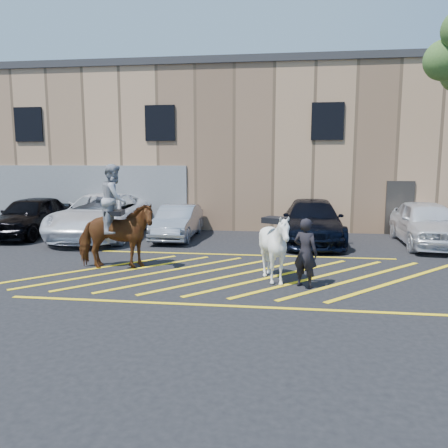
# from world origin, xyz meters

# --- Properties ---
(ground) EXTENTS (90.00, 90.00, 0.00)m
(ground) POSITION_xyz_m (0.00, 0.00, 0.00)
(ground) COLOR black
(ground) RESTS_ON ground
(car_black_suv) EXTENTS (1.99, 4.72, 1.60)m
(car_black_suv) POSITION_xyz_m (-8.83, 4.80, 0.80)
(car_black_suv) COLOR black
(car_black_suv) RESTS_ON ground
(car_white_pickup) EXTENTS (3.11, 6.28, 1.71)m
(car_white_pickup) POSITION_xyz_m (-5.84, 4.87, 0.86)
(car_white_pickup) COLOR white
(car_white_pickup) RESTS_ON ground
(car_silver_sedan) EXTENTS (1.39, 3.93, 1.29)m
(car_silver_sedan) POSITION_xyz_m (-2.81, 4.95, 0.65)
(car_silver_sedan) COLOR #9599A2
(car_silver_sedan) RESTS_ON ground
(car_blue_suv) EXTENTS (2.23, 5.34, 1.54)m
(car_blue_suv) POSITION_xyz_m (2.35, 4.92, 0.77)
(car_blue_suv) COLOR black
(car_blue_suv) RESTS_ON ground
(car_white_suv) EXTENTS (2.10, 4.79, 1.60)m
(car_white_suv) POSITION_xyz_m (6.37, 4.73, 0.80)
(car_white_suv) COLOR white
(car_white_suv) RESTS_ON ground
(handler) EXTENTS (0.73, 0.65, 1.68)m
(handler) POSITION_xyz_m (1.77, -1.15, 0.84)
(handler) COLOR black
(handler) RESTS_ON ground
(warehouse) EXTENTS (32.42, 10.20, 7.30)m
(warehouse) POSITION_xyz_m (-0.01, 11.99, 3.65)
(warehouse) COLOR tan
(warehouse) RESTS_ON ground
(hatching_zone) EXTENTS (12.60, 5.12, 0.01)m
(hatching_zone) POSITION_xyz_m (-0.00, -0.30, 0.01)
(hatching_zone) COLOR yellow
(hatching_zone) RESTS_ON ground
(mounted_bay) EXTENTS (2.34, 1.31, 2.93)m
(mounted_bay) POSITION_xyz_m (-3.41, -0.01, 1.18)
(mounted_bay) COLOR #583514
(mounted_bay) RESTS_ON ground
(saddled_white) EXTENTS (1.99, 2.07, 1.78)m
(saddled_white) POSITION_xyz_m (1.05, -0.88, 0.89)
(saddled_white) COLOR white
(saddled_white) RESTS_ON ground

